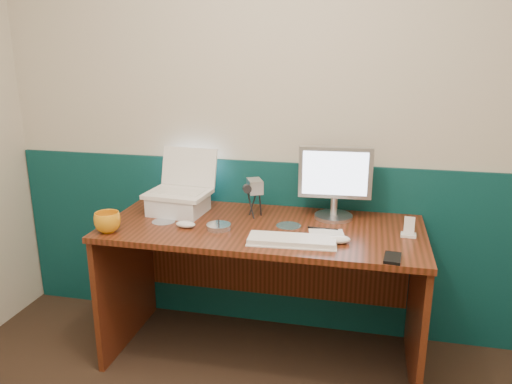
% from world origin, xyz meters
% --- Properties ---
extents(back_wall, '(3.50, 0.04, 2.50)m').
position_xyz_m(back_wall, '(0.00, 1.75, 1.25)').
color(back_wall, beige).
rests_on(back_wall, ground).
extents(wainscot, '(3.48, 0.02, 1.00)m').
position_xyz_m(wainscot, '(0.00, 1.74, 0.50)').
color(wainscot, '#083537').
rests_on(wainscot, ground).
extents(desk, '(1.60, 0.70, 0.75)m').
position_xyz_m(desk, '(-0.15, 1.38, 0.38)').
color(desk, '#391A0A').
rests_on(desk, ground).
extents(laptop_riser, '(0.30, 0.26, 0.10)m').
position_xyz_m(laptop_riser, '(-0.64, 1.48, 0.80)').
color(laptop_riser, silver).
rests_on(laptop_riser, desk).
extents(laptop, '(0.34, 0.27, 0.27)m').
position_xyz_m(laptop, '(-0.64, 1.48, 0.98)').
color(laptop, white).
rests_on(laptop, laptop_riser).
extents(monitor, '(0.38, 0.13, 0.37)m').
position_xyz_m(monitor, '(0.19, 1.58, 0.94)').
color(monitor, silver).
rests_on(monitor, desk).
extents(keyboard, '(0.41, 0.16, 0.02)m').
position_xyz_m(keyboard, '(0.03, 1.18, 0.76)').
color(keyboard, white).
rests_on(keyboard, desk).
extents(mouse_right, '(0.12, 0.08, 0.04)m').
position_xyz_m(mouse_right, '(0.24, 1.23, 0.77)').
color(mouse_right, white).
rests_on(mouse_right, desk).
extents(mouse_left, '(0.10, 0.06, 0.03)m').
position_xyz_m(mouse_left, '(-0.52, 1.27, 0.77)').
color(mouse_left, silver).
rests_on(mouse_left, desk).
extents(mug, '(0.17, 0.17, 0.10)m').
position_xyz_m(mug, '(-0.86, 1.13, 0.80)').
color(mug, orange).
rests_on(mug, desk).
extents(camcorder, '(0.12, 0.14, 0.18)m').
position_xyz_m(camcorder, '(-0.22, 1.51, 0.84)').
color(camcorder, '#B2B3B7').
rests_on(camcorder, desk).
extents(cd_spindle, '(0.12, 0.12, 0.03)m').
position_xyz_m(cd_spindle, '(-0.35, 1.28, 0.76)').
color(cd_spindle, silver).
rests_on(cd_spindle, desk).
extents(cd_loose_a, '(0.12, 0.12, 0.00)m').
position_xyz_m(cd_loose_a, '(-0.66, 1.33, 0.75)').
color(cd_loose_a, '#ACB0BC').
rests_on(cd_loose_a, desk).
extents(cd_loose_b, '(0.13, 0.13, 0.00)m').
position_xyz_m(cd_loose_b, '(-0.02, 1.41, 0.75)').
color(cd_loose_b, silver).
rests_on(cd_loose_b, desk).
extents(pen, '(0.15, 0.02, 0.01)m').
position_xyz_m(pen, '(0.15, 1.40, 0.75)').
color(pen, black).
rests_on(pen, desk).
extents(papers, '(0.18, 0.14, 0.00)m').
position_xyz_m(papers, '(0.18, 1.34, 0.75)').
color(papers, white).
rests_on(papers, desk).
extents(dock, '(0.07, 0.06, 0.01)m').
position_xyz_m(dock, '(0.56, 1.39, 0.76)').
color(dock, white).
rests_on(dock, desk).
extents(music_player, '(0.05, 0.03, 0.08)m').
position_xyz_m(music_player, '(0.56, 1.39, 0.81)').
color(music_player, white).
rests_on(music_player, dock).
extents(pda, '(0.08, 0.12, 0.01)m').
position_xyz_m(pda, '(0.48, 1.09, 0.76)').
color(pda, black).
rests_on(pda, desk).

